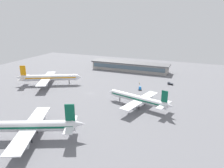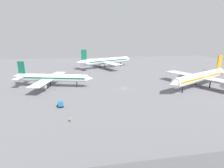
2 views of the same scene
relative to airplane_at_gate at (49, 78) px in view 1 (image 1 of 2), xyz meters
name	(u,v)px [view 1 (image 1 of 2)]	position (x,y,z in m)	size (l,w,h in m)	color
ground	(91,93)	(-41.90, 5.46, -6.05)	(288.00, 288.00, 0.00)	slate
terminal_building	(130,66)	(-47.37, -72.48, -1.52)	(82.28, 16.54, 8.89)	#9E9993
airplane_at_gate	(49,78)	(0.00, 0.00, 0.00)	(50.76, 42.24, 16.64)	white
airplane_taxiing	(138,99)	(-81.36, 15.75, -0.88)	(46.00, 37.57, 14.22)	white
airplane_distant	(27,126)	(-43.27, 70.98, 0.10)	(52.45, 43.45, 16.91)	white
baggage_tug	(140,88)	(-73.94, -16.09, -4.89)	(2.71, 3.49, 2.30)	black
pushback_tractor	(170,83)	(-93.80, -38.57, -5.08)	(4.72, 3.03, 1.90)	black
ground_crew_worker	(139,83)	(-69.61, -30.20, -5.20)	(0.49, 0.55, 1.67)	#1E2338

